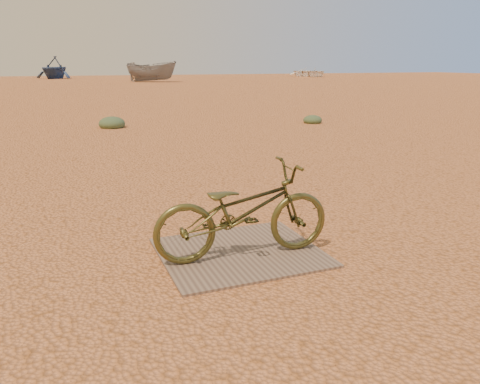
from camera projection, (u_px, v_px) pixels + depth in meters
name	position (u px, v px, depth m)	size (l,w,h in m)	color
ground	(255.00, 233.00, 4.70)	(120.00, 120.00, 0.00)	#DC8550
plywood_board	(240.00, 252.00, 4.19)	(1.39, 1.21, 0.02)	#7B6652
bicycle	(243.00, 211.00, 3.99)	(0.54, 1.55, 0.82)	#494821
boat_far_left	(54.00, 67.00, 47.81)	(3.73, 4.32, 2.27)	navy
boat_mid_right	(152.00, 71.00, 40.18)	(1.70, 4.52, 1.75)	gray
boat_far_right	(310.00, 72.00, 54.79)	(3.61, 5.05, 1.05)	white
kale_a	(112.00, 128.00, 12.24)	(0.68, 0.68, 0.37)	#4D6341
kale_b	(312.00, 123.00, 13.15)	(0.52, 0.52, 0.29)	#4D6341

